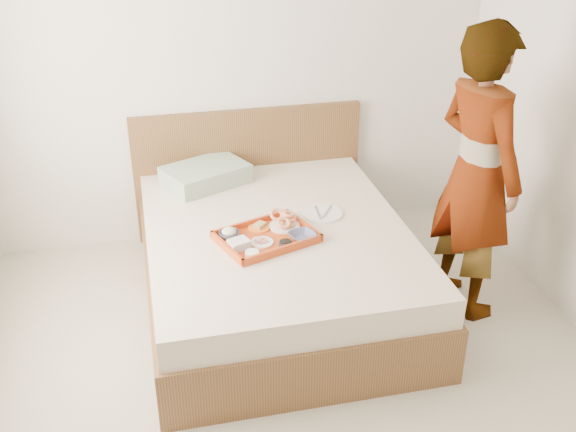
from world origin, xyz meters
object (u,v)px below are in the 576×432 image
Objects in this scene: bed at (277,264)px; tray at (266,236)px; dinner_plate at (322,213)px; person at (477,174)px.

tray is at bearing -121.80° from bed.
bed is at bearing -162.77° from dinner_plate.
dinner_plate is at bearing 11.56° from tray.
bed is at bearing 62.97° from person.
tray is 0.47m from dinner_plate.
dinner_plate is 0.14× the size of person.
dinner_plate is at bearing 52.10° from person.
tray reaches higher than dinner_plate.
dinner_plate is (0.32, 0.10, 0.27)m from bed.
bed is 0.34m from tray.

